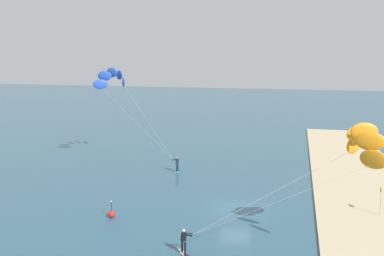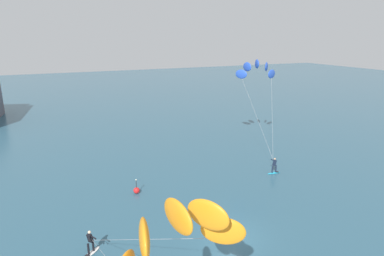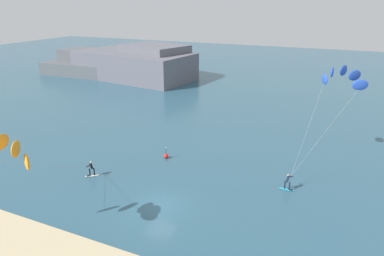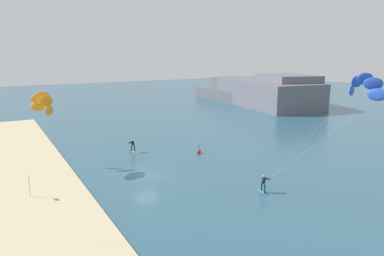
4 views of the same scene
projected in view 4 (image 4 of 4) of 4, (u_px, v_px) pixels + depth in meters
name	position (u px, v px, depth m)	size (l,w,h in m)	color
ground_plane	(146.00, 176.00, 37.63)	(240.00, 240.00, 0.00)	#2D566B
sand_strip	(35.00, 195.00, 32.32)	(80.00, 8.87, 0.16)	#C6B289
kitesurfer_nearshore	(47.00, 105.00, 38.53)	(5.18, 12.41, 8.66)	white
kitesurfer_mid_water	(360.00, 90.00, 32.46)	(6.68, 10.33, 10.96)	#23ADD1
marker_buoy	(199.00, 151.00, 45.72)	(0.56, 0.56, 1.38)	red
beach_flag	(29.00, 181.00, 31.25)	(0.57, 0.05, 2.20)	gray
distant_headland	(265.00, 93.00, 88.70)	(38.03, 17.69, 7.67)	#565B60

